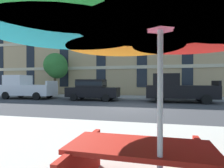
{
  "coord_description": "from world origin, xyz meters",
  "views": [
    {
      "loc": [
        1.32,
        -10.97,
        1.56
      ],
      "look_at": [
        -1.99,
        3.2,
        1.4
      ],
      "focal_mm": 29.12,
      "sensor_mm": 36.0,
      "label": 1
    }
  ],
  "objects_px": {
    "pickup_white": "(26,88)",
    "street_tree_left": "(56,66)",
    "pickup_black": "(177,89)",
    "sedan_black": "(92,89)",
    "patio_umbrella": "(160,13)",
    "picnic_table": "(140,167)"
  },
  "relations": [
    {
      "from": "street_tree_left",
      "to": "pickup_black",
      "type": "bearing_deg",
      "value": -15.93
    },
    {
      "from": "pickup_black",
      "to": "street_tree_left",
      "type": "height_order",
      "value": "street_tree_left"
    },
    {
      "from": "pickup_white",
      "to": "pickup_black",
      "type": "height_order",
      "value": "same"
    },
    {
      "from": "picnic_table",
      "to": "patio_umbrella",
      "type": "bearing_deg",
      "value": -53.43
    },
    {
      "from": "patio_umbrella",
      "to": "pickup_black",
      "type": "bearing_deg",
      "value": 82.58
    },
    {
      "from": "pickup_black",
      "to": "patio_umbrella",
      "type": "distance_m",
      "value": 12.87
    },
    {
      "from": "pickup_white",
      "to": "picnic_table",
      "type": "xyz_separation_m",
      "value": [
        11.52,
        -12.38,
        -0.54
      ]
    },
    {
      "from": "pickup_black",
      "to": "picnic_table",
      "type": "height_order",
      "value": "pickup_black"
    },
    {
      "from": "pickup_white",
      "to": "street_tree_left",
      "type": "xyz_separation_m",
      "value": [
        1.11,
        3.51,
        2.28
      ]
    },
    {
      "from": "sedan_black",
      "to": "pickup_black",
      "type": "xyz_separation_m",
      "value": [
        6.85,
        0.0,
        0.08
      ]
    },
    {
      "from": "pickup_white",
      "to": "sedan_black",
      "type": "xyz_separation_m",
      "value": [
        6.57,
        -0.0,
        -0.08
      ]
    },
    {
      "from": "pickup_white",
      "to": "street_tree_left",
      "type": "bearing_deg",
      "value": 72.47
    },
    {
      "from": "pickup_white",
      "to": "picnic_table",
      "type": "bearing_deg",
      "value": -47.05
    },
    {
      "from": "pickup_black",
      "to": "patio_umbrella",
      "type": "xyz_separation_m",
      "value": [
        -1.65,
        -12.7,
        1.26
      ]
    },
    {
      "from": "street_tree_left",
      "to": "patio_umbrella",
      "type": "xyz_separation_m",
      "value": [
        10.65,
        -16.21,
        -1.02
      ]
    },
    {
      "from": "sedan_black",
      "to": "patio_umbrella",
      "type": "xyz_separation_m",
      "value": [
        5.2,
        -12.7,
        1.33
      ]
    },
    {
      "from": "patio_umbrella",
      "to": "picnic_table",
      "type": "relative_size",
      "value": 2.18
    },
    {
      "from": "pickup_black",
      "to": "street_tree_left",
      "type": "relative_size",
      "value": 1.07
    },
    {
      "from": "pickup_white",
      "to": "picnic_table",
      "type": "height_order",
      "value": "pickup_white"
    },
    {
      "from": "sedan_black",
      "to": "pickup_black",
      "type": "bearing_deg",
      "value": 0.0
    },
    {
      "from": "sedan_black",
      "to": "picnic_table",
      "type": "xyz_separation_m",
      "value": [
        4.96,
        -12.38,
        -0.46
      ]
    },
    {
      "from": "sedan_black",
      "to": "picnic_table",
      "type": "distance_m",
      "value": 13.34
    }
  ]
}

